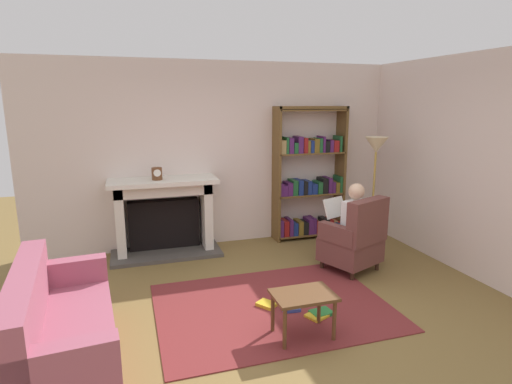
% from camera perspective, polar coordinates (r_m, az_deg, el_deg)
% --- Properties ---
extents(ground, '(14.00, 14.00, 0.00)m').
position_cam_1_polar(ground, '(4.30, 3.68, -17.25)').
color(ground, brown).
extents(back_wall, '(5.60, 0.10, 2.70)m').
position_cam_1_polar(back_wall, '(6.24, -4.61, 5.16)').
color(back_wall, beige).
rests_on(back_wall, ground).
extents(side_wall_right, '(0.10, 5.20, 2.70)m').
position_cam_1_polar(side_wall_right, '(6.26, 22.79, 4.27)').
color(side_wall_right, beige).
rests_on(side_wall_right, ground).
extents(area_rug, '(2.40, 1.80, 0.01)m').
position_cam_1_polar(area_rug, '(4.55, 2.27, -15.42)').
color(area_rug, maroon).
rests_on(area_rug, ground).
extents(fireplace, '(1.51, 0.64, 1.08)m').
position_cam_1_polar(fireplace, '(6.01, -12.50, -2.92)').
color(fireplace, '#4C4742').
rests_on(fireplace, ground).
extents(mantel_clock, '(0.14, 0.14, 0.17)m').
position_cam_1_polar(mantel_clock, '(5.78, -13.45, 2.46)').
color(mantel_clock, brown).
rests_on(mantel_clock, fireplace).
extents(bookshelf, '(1.12, 0.32, 2.06)m').
position_cam_1_polar(bookshelf, '(6.52, 7.25, 1.89)').
color(bookshelf, brown).
rests_on(bookshelf, ground).
extents(armchair_reading, '(0.83, 0.82, 0.97)m').
position_cam_1_polar(armchair_reading, '(5.41, 13.45, -6.33)').
color(armchair_reading, '#331E14').
rests_on(armchair_reading, ground).
extents(seated_reader, '(0.50, 0.59, 1.14)m').
position_cam_1_polar(seated_reader, '(5.42, 12.56, -4.07)').
color(seated_reader, white).
rests_on(seated_reader, ground).
extents(sofa_floral, '(0.87, 1.76, 0.85)m').
position_cam_1_polar(sofa_floral, '(3.84, -25.33, -16.96)').
color(sofa_floral, '#9D4F64').
rests_on(sofa_floral, ground).
extents(side_table, '(0.56, 0.39, 0.42)m').
position_cam_1_polar(side_table, '(3.91, 6.51, -14.56)').
color(side_table, brown).
rests_on(side_table, ground).
extents(scattered_books, '(0.71, 0.61, 0.03)m').
position_cam_1_polar(scattered_books, '(4.45, 6.02, -15.83)').
color(scattered_books, '#267233').
rests_on(scattered_books, area_rug).
extents(floor_lamp, '(0.32, 0.32, 1.64)m').
position_cam_1_polar(floor_lamp, '(6.10, 16.11, 4.91)').
color(floor_lamp, '#B7933F').
rests_on(floor_lamp, ground).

